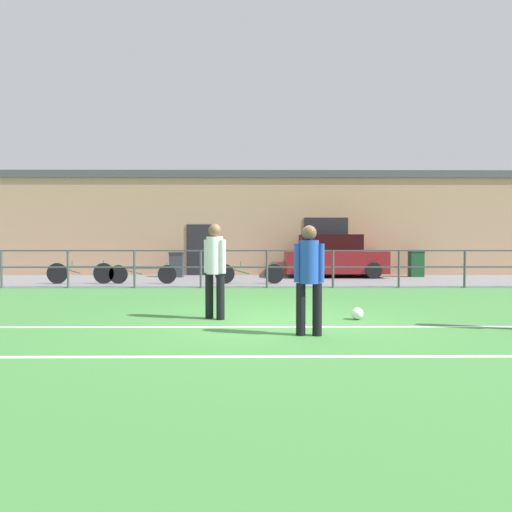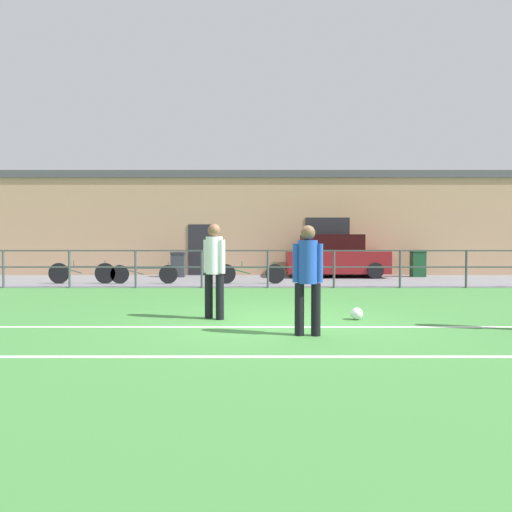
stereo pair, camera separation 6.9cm
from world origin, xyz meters
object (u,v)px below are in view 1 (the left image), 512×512
object	(u,v)px
player_striker	(309,273)
player_winger	(215,265)
bicycle_parked_0	(249,273)
bicycle_parked_2	(80,273)
bicycle_parked_1	(143,274)
parked_car_red	(334,257)
soccer_ball_match	(357,314)
trash_bin_0	(416,263)
trash_bin_1	(177,264)

from	to	relation	value
player_striker	player_winger	xyz separation A→B (m)	(-1.53, 1.49, 0.04)
bicycle_parked_0	bicycle_parked_2	size ratio (longest dim) A/B	1.03
bicycle_parked_1	parked_car_red	bearing A→B (deg)	22.49
bicycle_parked_1	player_striker	bearing A→B (deg)	-61.61
player_striker	soccer_ball_match	xyz separation A→B (m)	(1.04, 1.39, -0.83)
parked_car_red	bicycle_parked_2	xyz separation A→B (m)	(-8.79, -2.80, -0.42)
player_winger	parked_car_red	size ratio (longest dim) A/B	0.45
trash_bin_0	bicycle_parked_0	bearing A→B (deg)	-155.78
trash_bin_1	bicycle_parked_2	bearing A→B (deg)	-133.45
player_striker	trash_bin_1	distance (m)	11.73
player_winger	trash_bin_0	bearing A→B (deg)	87.40
parked_car_red	trash_bin_1	size ratio (longest dim) A/B	3.96
bicycle_parked_2	trash_bin_1	xyz separation A→B (m)	(2.68, 2.83, 0.14)
bicycle_parked_0	trash_bin_1	world-z (taller)	trash_bin_1
player_striker	player_winger	size ratio (longest dim) A/B	0.96
parked_car_red	player_striker	bearing A→B (deg)	-101.76
player_winger	bicycle_parked_0	bearing A→B (deg)	118.75
player_striker	trash_bin_0	size ratio (longest dim) A/B	1.57
bicycle_parked_0	bicycle_parked_2	world-z (taller)	bicycle_parked_2
player_striker	bicycle_parked_2	distance (m)	10.52
player_striker	bicycle_parked_2	bearing A→B (deg)	133.57
soccer_ball_match	trash_bin_1	bearing A→B (deg)	116.61
player_striker	bicycle_parked_2	xyz separation A→B (m)	(-6.49, 8.25, -0.57)
soccer_ball_match	bicycle_parked_2	distance (m)	10.19
bicycle_parked_0	bicycle_parked_1	world-z (taller)	bicycle_parked_0
player_striker	bicycle_parked_2	size ratio (longest dim) A/B	0.75
parked_car_red	trash_bin_1	distance (m)	6.12
parked_car_red	bicycle_parked_0	distance (m)	4.32
soccer_ball_match	bicycle_parked_1	world-z (taller)	bicycle_parked_1
bicycle_parked_0	soccer_ball_match	bearing A→B (deg)	-73.72
player_winger	trash_bin_0	world-z (taller)	player_winger
bicycle_parked_2	trash_bin_0	size ratio (longest dim) A/B	2.10
bicycle_parked_1	trash_bin_0	distance (m)	10.45
soccer_ball_match	player_striker	bearing A→B (deg)	-126.84
player_winger	bicycle_parked_1	distance (m)	7.40
parked_car_red	bicycle_parked_0	world-z (taller)	parked_car_red
player_striker	trash_bin_1	size ratio (longest dim) A/B	1.70
soccer_ball_match	bicycle_parked_0	size ratio (longest dim) A/B	0.10
parked_car_red	bicycle_parked_2	bearing A→B (deg)	-162.36
player_winger	bicycle_parked_0	distance (m)	6.82
player_winger	trash_bin_1	size ratio (longest dim) A/B	1.78
parked_car_red	bicycle_parked_0	xyz separation A→B (m)	(-3.26, -2.80, -0.44)
player_striker	trash_bin_0	world-z (taller)	player_striker
player_striker	soccer_ball_match	distance (m)	1.93
player_striker	bicycle_parked_1	xyz separation A→B (m)	(-4.46, 8.25, -0.60)
bicycle_parked_0	player_winger	bearing A→B (deg)	-94.87
player_striker	trash_bin_1	bearing A→B (deg)	114.33
bicycle_parked_0	trash_bin_0	xyz separation A→B (m)	(6.53, 2.94, 0.19)
soccer_ball_match	bicycle_parked_0	world-z (taller)	bicycle_parked_0
player_striker	player_winger	world-z (taller)	player_winger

